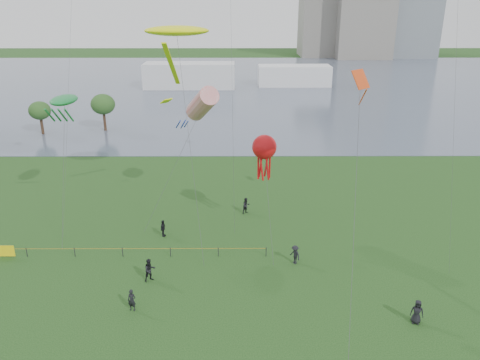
{
  "coord_description": "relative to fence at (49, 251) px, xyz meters",
  "views": [
    {
      "loc": [
        -0.13,
        -21.35,
        20.0
      ],
      "look_at": [
        0.0,
        10.0,
        8.0
      ],
      "focal_mm": 35.0,
      "sensor_mm": 36.0,
      "label": 1
    }
  ],
  "objects": [
    {
      "name": "building_mid",
      "position": [
        61.92,
        149.02,
        18.45
      ],
      "size": [
        20.0,
        20.0,
        38.0
      ],
      "primitive_type": "cube",
      "color": "slate",
      "rests_on": "ground_plane"
    },
    {
      "name": "spectator_b",
      "position": [
        20.39,
        -1.14,
        0.25
      ],
      "size": [
        1.09,
        1.2,
        1.61
      ],
      "primitive_type": "imported",
      "rotation": [
        0.0,
        0.0,
        -0.95
      ],
      "color": "black",
      "rests_on": "ground_plane"
    },
    {
      "name": "lake",
      "position": [
        15.92,
        87.02,
        -0.53
      ],
      "size": [
        400.0,
        120.0,
        0.08
      ],
      "primitive_type": "cube",
      "color": "slate",
      "rests_on": "ground_plane"
    },
    {
      "name": "spectator_f",
      "position": [
        8.47,
        -7.29,
        0.25
      ],
      "size": [
        0.66,
        0.5,
        1.61
      ],
      "primitive_type": "imported",
      "rotation": [
        0.0,
        0.0,
        -0.21
      ],
      "color": "black",
      "rests_on": "ground_plane"
    },
    {
      "name": "kite_delta",
      "position": [
        23.71,
        -4.18,
        13.82
      ],
      "size": [
        3.12,
        13.08,
        15.84
      ],
      "rotation": [
        0.0,
        0.0,
        0.14
      ],
      "color": "#3F3F42"
    },
    {
      "name": "kite_creature",
      "position": [
        0.38,
        6.81,
        11.25
      ],
      "size": [
        2.16,
        7.43,
        12.23
      ],
      "rotation": [
        0.0,
        0.0,
        -0.05
      ],
      "color": "#3F3F42"
    },
    {
      "name": "building_low",
      "position": [
        47.92,
        155.02,
        13.45
      ],
      "size": [
        16.0,
        18.0,
        28.0
      ],
      "primitive_type": "cube",
      "color": "slate",
      "rests_on": "ground_plane"
    },
    {
      "name": "kite_octopus",
      "position": [
        18.06,
        4.36,
        7.6
      ],
      "size": [
        2.13,
        6.83,
        9.31
      ],
      "rotation": [
        0.0,
        0.0,
        -0.04
      ],
      "color": "#3F3F42"
    },
    {
      "name": "kite_windsock",
      "position": [
        12.48,
        8.24,
        10.63
      ],
      "size": [
        7.3,
        6.33,
        13.12
      ],
      "rotation": [
        0.0,
        0.0,
        0.44
      ],
      "color": "#3F3F42"
    },
    {
      "name": "kite_stingray",
      "position": [
        10.49,
        7.92,
        17.02
      ],
      "size": [
        5.64,
        11.26,
        18.07
      ],
      "rotation": [
        0.0,
        0.0,
        -0.36
      ],
      "color": "#3F3F42"
    },
    {
      "name": "spectator_a",
      "position": [
        9.07,
        -3.62,
        0.37
      ],
      "size": [
        1.14,
        1.08,
        1.85
      ],
      "primitive_type": "imported",
      "rotation": [
        0.0,
        0.0,
        0.57
      ],
      "color": "black",
      "rests_on": "ground_plane"
    },
    {
      "name": "spectator_g",
      "position": [
        16.59,
        8.52,
        0.28
      ],
      "size": [
        1.02,
        0.99,
        1.66
      ],
      "primitive_type": "imported",
      "rotation": [
        0.0,
        0.0,
        0.63
      ],
      "color": "black",
      "rests_on": "ground_plane"
    },
    {
      "name": "pavilion_right",
      "position": [
        29.92,
        85.02,
        1.95
      ],
      "size": [
        18.0,
        7.0,
        5.0
      ],
      "primitive_type": "cube",
      "color": "white",
      "rests_on": "ground_plane"
    },
    {
      "name": "pavilion_left",
      "position": [
        3.92,
        82.02,
        2.45
      ],
      "size": [
        22.0,
        8.0,
        6.0
      ],
      "primitive_type": "cube",
      "color": "silver",
      "rests_on": "ground_plane"
    },
    {
      "name": "spectator_c",
      "position": [
        8.98,
        3.64,
        0.24
      ],
      "size": [
        0.59,
        0.99,
        1.58
      ],
      "primitive_type": "imported",
      "rotation": [
        0.0,
        0.0,
        1.33
      ],
      "color": "black",
      "rests_on": "ground_plane"
    },
    {
      "name": "fence",
      "position": [
        0.0,
        0.0,
        0.0
      ],
      "size": [
        24.07,
        0.07,
        1.05
      ],
      "color": "black",
      "rests_on": "ground_plane"
    },
    {
      "name": "spectator_d",
      "position": [
        27.58,
        -8.72,
        0.31
      ],
      "size": [
        0.97,
        0.77,
        1.72
      ],
      "primitive_type": "imported",
      "rotation": [
        0.0,
        0.0,
        -0.3
      ],
      "color": "black",
      "rests_on": "ground_plane"
    }
  ]
}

